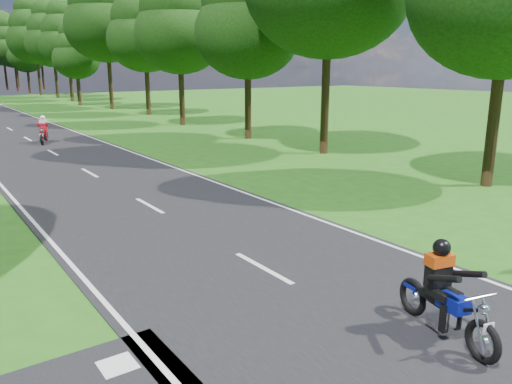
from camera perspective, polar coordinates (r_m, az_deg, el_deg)
ground at (r=9.34m, az=8.18°, el=-12.58°), size 160.00×160.00×0.00m
rider_near_blue at (r=8.44m, az=21.03°, el=-10.45°), size 1.05×1.96×1.56m
rider_far_red at (r=30.50m, az=-23.14°, el=6.60°), size 1.22×1.94×1.54m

